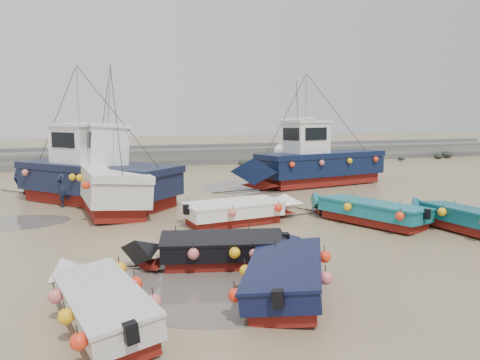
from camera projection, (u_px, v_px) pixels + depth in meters
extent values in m
plane|color=#9A815A|center=(263.00, 241.00, 15.45)|extent=(120.00, 120.00, 0.00)
cube|color=slate|center=(169.00, 157.00, 36.21)|extent=(60.00, 2.20, 1.20)
cube|color=slate|center=(167.00, 147.00, 37.25)|extent=(60.00, 0.60, 0.25)
ellipsoid|color=black|center=(244.00, 163.00, 34.87)|extent=(0.84, 0.86, 0.51)
ellipsoid|color=black|center=(270.00, 159.00, 37.07)|extent=(0.98, 1.07, 0.72)
ellipsoid|color=black|center=(348.00, 159.00, 37.89)|extent=(0.78, 0.90, 0.59)
ellipsoid|color=black|center=(438.00, 156.00, 40.63)|extent=(0.68, 0.72, 0.52)
ellipsoid|color=black|center=(401.00, 158.00, 38.98)|extent=(0.60, 0.70, 0.31)
ellipsoid|color=black|center=(102.00, 165.00, 33.37)|extent=(0.99, 0.80, 0.58)
ellipsoid|color=black|center=(325.00, 160.00, 37.57)|extent=(0.54, 0.46, 0.30)
ellipsoid|color=black|center=(295.00, 161.00, 37.06)|extent=(0.61, 0.47, 0.46)
ellipsoid|color=black|center=(447.00, 154.00, 41.30)|extent=(0.92, 0.97, 0.58)
ellipsoid|color=black|center=(113.00, 167.00, 33.42)|extent=(0.61, 0.53, 0.32)
ellipsoid|color=black|center=(307.00, 159.00, 38.02)|extent=(0.67, 0.55, 0.43)
ellipsoid|color=black|center=(38.00, 168.00, 31.16)|extent=(1.09, 0.88, 0.72)
ellipsoid|color=black|center=(69.00, 169.00, 32.01)|extent=(0.65, 0.60, 0.37)
ellipsoid|color=black|center=(296.00, 161.00, 36.44)|extent=(0.88, 0.64, 0.62)
ellipsoid|color=black|center=(161.00, 166.00, 33.73)|extent=(0.64, 0.62, 0.48)
ellipsoid|color=black|center=(271.00, 161.00, 36.97)|extent=(0.55, 0.45, 0.29)
cylinder|color=#5D544B|center=(216.00, 281.00, 11.79)|extent=(5.33, 5.33, 0.01)
cylinder|color=#5D544B|center=(349.00, 211.00, 19.98)|extent=(3.13, 3.13, 0.01)
cylinder|color=#5D544B|center=(11.00, 223.00, 17.80)|extent=(4.35, 4.35, 0.01)
cylinder|color=#5D544B|center=(250.00, 187.00, 26.01)|extent=(5.27, 5.27, 0.01)
cube|color=maroon|center=(107.00, 322.00, 9.22)|extent=(1.82, 3.33, 0.30)
cube|color=beige|center=(106.00, 304.00, 9.16)|extent=(2.06, 3.61, 0.45)
pyramid|color=beige|center=(82.00, 254.00, 10.83)|extent=(1.39, 1.00, 0.90)
cube|color=brown|center=(106.00, 296.00, 9.14)|extent=(1.68, 3.02, 0.10)
cube|color=beige|center=(106.00, 292.00, 9.12)|extent=(2.13, 3.69, 0.07)
cube|color=black|center=(135.00, 333.00, 7.62)|extent=(0.26, 0.23, 0.35)
cylinder|color=black|center=(76.00, 281.00, 11.72)|extent=(0.54, 1.95, 0.04)
sphere|color=#FA3617|center=(83.00, 337.00, 7.62)|extent=(0.30, 0.30, 0.30)
sphere|color=#FA3617|center=(157.00, 306.00, 8.83)|extent=(0.30, 0.30, 0.30)
sphere|color=#FA3617|center=(69.00, 313.00, 8.54)|extent=(0.30, 0.30, 0.30)
sphere|color=#FA3617|center=(139.00, 287.00, 9.75)|extent=(0.30, 0.30, 0.30)
sphere|color=#FA3617|center=(58.00, 293.00, 9.45)|extent=(0.30, 0.30, 0.30)
sphere|color=#FA3617|center=(123.00, 272.00, 10.67)|extent=(0.30, 0.30, 0.30)
cube|color=maroon|center=(288.00, 290.00, 10.88)|extent=(2.70, 3.66, 0.30)
cube|color=black|center=(288.00, 274.00, 10.82)|extent=(3.03, 3.99, 0.45)
pyramid|color=black|center=(293.00, 231.00, 12.87)|extent=(1.76, 1.34, 0.90)
cube|color=brown|center=(288.00, 267.00, 10.79)|extent=(2.49, 3.33, 0.10)
cube|color=black|center=(288.00, 264.00, 10.78)|extent=(3.12, 4.09, 0.07)
cube|color=black|center=(282.00, 300.00, 8.93)|extent=(0.28, 0.26, 0.35)
cylinder|color=black|center=(294.00, 254.00, 13.90)|extent=(0.90, 1.82, 0.04)
sphere|color=#FA3617|center=(238.00, 291.00, 9.53)|extent=(0.30, 0.30, 0.30)
sphere|color=#FA3617|center=(330.00, 284.00, 9.95)|extent=(0.30, 0.30, 0.30)
sphere|color=#FA3617|center=(248.00, 268.00, 10.95)|extent=(0.30, 0.30, 0.30)
sphere|color=#FA3617|center=(328.00, 262.00, 11.37)|extent=(0.30, 0.30, 0.30)
sphere|color=#FA3617|center=(256.00, 249.00, 12.37)|extent=(0.30, 0.30, 0.30)
cube|color=maroon|center=(466.00, 228.00, 16.55)|extent=(1.71, 3.05, 0.30)
cube|color=#0E505B|center=(467.00, 217.00, 16.49)|extent=(1.96, 3.30, 0.45)
pyramid|color=#0E505B|center=(424.00, 196.00, 18.09)|extent=(1.52, 0.96, 0.90)
cube|color=brown|center=(467.00, 213.00, 16.47)|extent=(1.59, 2.76, 0.10)
cube|color=#0E505B|center=(467.00, 210.00, 16.45)|extent=(2.03, 3.38, 0.07)
cylinder|color=black|center=(406.00, 215.00, 18.97)|extent=(0.40, 1.97, 0.04)
sphere|color=#FA3617|center=(441.00, 214.00, 16.46)|extent=(0.30, 0.30, 0.30)
sphere|color=#FA3617|center=(453.00, 206.00, 17.93)|extent=(0.30, 0.30, 0.30)
cube|color=maroon|center=(223.00, 260.00, 12.99)|extent=(3.29, 1.73, 0.30)
cube|color=black|center=(223.00, 247.00, 12.93)|extent=(3.55, 1.97, 0.45)
pyramid|color=black|center=(148.00, 233.00, 12.69)|extent=(0.96, 1.44, 0.90)
cube|color=brown|center=(223.00, 241.00, 12.91)|extent=(2.97, 1.60, 0.10)
cube|color=black|center=(223.00, 238.00, 12.89)|extent=(3.63, 2.04, 0.07)
cube|color=black|center=(285.00, 239.00, 13.05)|extent=(0.22, 0.25, 0.35)
cylinder|color=black|center=(117.00, 267.00, 12.76)|extent=(1.97, 0.44, 0.04)
sphere|color=#FA3617|center=(275.00, 251.00, 12.26)|extent=(0.30, 0.30, 0.30)
sphere|color=#FA3617|center=(249.00, 235.00, 13.75)|extent=(0.30, 0.30, 0.30)
sphere|color=#FA3617|center=(235.00, 252.00, 12.17)|extent=(0.30, 0.30, 0.30)
sphere|color=#FA3617|center=(212.00, 236.00, 13.66)|extent=(0.30, 0.30, 0.30)
sphere|color=#FA3617|center=(193.00, 253.00, 12.08)|extent=(0.30, 0.30, 0.30)
sphere|color=#FA3617|center=(176.00, 237.00, 13.57)|extent=(0.30, 0.30, 0.30)
cube|color=maroon|center=(233.00, 220.00, 17.73)|extent=(3.52, 1.93, 0.30)
cube|color=white|center=(233.00, 210.00, 17.67)|extent=(3.80, 2.21, 0.45)
pyramid|color=white|center=(282.00, 194.00, 18.53)|extent=(0.97, 1.74, 0.90)
cube|color=brown|center=(233.00, 206.00, 17.65)|extent=(3.18, 1.79, 0.10)
cube|color=white|center=(233.00, 203.00, 17.63)|extent=(3.89, 2.29, 0.07)
cube|color=black|center=(186.00, 210.00, 16.84)|extent=(0.21, 0.25, 0.35)
cylinder|color=black|center=(301.00, 215.00, 19.06)|extent=(1.98, 0.37, 0.04)
sphere|color=#FA3617|center=(189.00, 206.00, 17.88)|extent=(0.30, 0.30, 0.30)
sphere|color=#FA3617|center=(232.00, 213.00, 16.61)|extent=(0.30, 0.30, 0.30)
sphere|color=#FA3617|center=(234.00, 202.00, 18.70)|extent=(0.30, 0.30, 0.30)
sphere|color=#FA3617|center=(278.00, 208.00, 17.43)|extent=(0.30, 0.30, 0.30)
cube|color=maroon|center=(373.00, 220.00, 17.65)|extent=(2.96, 3.91, 0.30)
cube|color=#136974|center=(373.00, 210.00, 17.59)|extent=(3.31, 4.26, 0.45)
pyramid|color=#136974|center=(324.00, 191.00, 19.18)|extent=(1.86, 1.42, 0.90)
cube|color=brown|center=(373.00, 206.00, 17.57)|extent=(2.72, 3.55, 0.10)
cube|color=#136974|center=(374.00, 204.00, 17.55)|extent=(3.41, 4.38, 0.07)
cube|color=black|center=(426.00, 215.00, 16.10)|extent=(0.28, 0.26, 0.35)
cylinder|color=black|center=(305.00, 210.00, 19.99)|extent=(0.94, 1.80, 0.04)
sphere|color=#FA3617|center=(399.00, 219.00, 15.79)|extent=(0.30, 0.30, 0.30)
sphere|color=#FA3617|center=(399.00, 206.00, 17.87)|extent=(0.30, 0.30, 0.30)
sphere|color=#FA3617|center=(347.00, 209.00, 17.28)|extent=(0.30, 0.30, 0.30)
sphere|color=#FA3617|center=(352.00, 199.00, 19.36)|extent=(0.30, 0.30, 0.30)
cube|color=maroon|center=(99.00, 198.00, 21.43)|extent=(6.66, 6.63, 0.55)
cube|color=black|center=(98.00, 182.00, 21.31)|extent=(7.32, 7.29, 0.95)
pyramid|color=black|center=(33.00, 161.00, 23.25)|extent=(2.91, 2.92, 1.40)
cube|color=brown|center=(97.00, 170.00, 21.23)|extent=(7.12, 7.09, 0.08)
cube|color=black|center=(97.00, 167.00, 21.21)|extent=(7.48, 7.45, 0.30)
cube|color=white|center=(80.00, 145.00, 21.55)|extent=(2.75, 2.75, 1.70)
cube|color=white|center=(79.00, 125.00, 21.42)|extent=(2.97, 2.97, 0.12)
cube|color=black|center=(64.00, 139.00, 21.99)|extent=(1.16, 1.17, 0.68)
cylinder|color=#B7B7B2|center=(77.00, 95.00, 21.21)|extent=(0.10, 0.10, 2.60)
cylinder|color=black|center=(20.00, 193.00, 24.06)|extent=(2.17, 2.15, 0.05)
sphere|color=#DB6664|center=(126.00, 183.00, 18.56)|extent=(0.30, 0.30, 0.30)
sphere|color=#DB6664|center=(145.00, 172.00, 21.83)|extent=(0.30, 0.30, 0.30)
sphere|color=#DB6664|center=(72.00, 178.00, 19.98)|extent=(0.30, 0.30, 0.30)
sphere|color=#DB6664|center=(97.00, 168.00, 23.25)|extent=(0.30, 0.30, 0.30)
sphere|color=#DB6664|center=(25.00, 173.00, 21.40)|extent=(0.30, 0.30, 0.30)
cube|color=maroon|center=(108.00, 202.00, 20.35)|extent=(2.78, 6.40, 0.55)
cube|color=silver|center=(107.00, 185.00, 20.24)|extent=(3.18, 6.90, 0.95)
pyramid|color=silver|center=(94.00, 160.00, 23.61)|extent=(2.45, 1.73, 1.40)
cube|color=brown|center=(106.00, 174.00, 20.16)|extent=(3.07, 6.73, 0.08)
cube|color=silver|center=(106.00, 170.00, 20.14)|extent=(3.25, 7.05, 0.30)
cube|color=white|center=(102.00, 146.00, 20.81)|extent=(1.86, 2.20, 1.70)
cube|color=white|center=(101.00, 126.00, 20.67)|extent=(2.00, 2.38, 0.12)
cube|color=black|center=(99.00, 139.00, 21.69)|extent=(1.35, 0.24, 0.68)
cylinder|color=#B7B7B2|center=(100.00, 95.00, 20.46)|extent=(0.10, 0.10, 2.60)
cylinder|color=black|center=(93.00, 190.00, 24.86)|extent=(0.47, 2.98, 0.05)
sphere|color=#DB6664|center=(83.00, 189.00, 17.29)|extent=(0.30, 0.30, 0.30)
sphere|color=#DB6664|center=(144.00, 181.00, 19.27)|extent=(0.30, 0.30, 0.30)
sphere|color=#DB6664|center=(77.00, 181.00, 19.19)|extent=(0.30, 0.30, 0.30)
sphere|color=#DB6664|center=(133.00, 174.00, 21.18)|extent=(0.30, 0.30, 0.30)
sphere|color=#DB6664|center=(72.00, 174.00, 21.09)|extent=(0.30, 0.30, 0.30)
sphere|color=#DB6664|center=(124.00, 169.00, 23.08)|extent=(0.30, 0.30, 0.30)
cube|color=maroon|center=(320.00, 180.00, 26.84)|extent=(6.96, 3.37, 0.55)
cube|color=black|center=(321.00, 167.00, 26.72)|extent=(7.51, 3.84, 0.95)
pyramid|color=black|center=(258.00, 158.00, 24.77)|extent=(1.87, 2.81, 1.40)
cube|color=brown|center=(321.00, 158.00, 26.64)|extent=(7.33, 3.71, 0.08)
cube|color=black|center=(321.00, 155.00, 26.62)|extent=(7.67, 3.92, 0.30)
cube|color=white|center=(307.00, 139.00, 26.04)|extent=(2.29, 2.15, 1.70)
cube|color=white|center=(308.00, 122.00, 25.90)|extent=(2.48, 2.32, 0.12)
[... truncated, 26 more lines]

